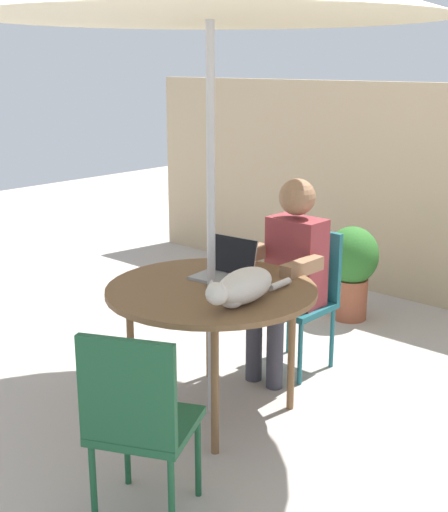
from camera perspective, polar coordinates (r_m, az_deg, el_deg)
The scene contains 9 objects.
ground_plane at distance 3.98m, azimuth -0.99°, elevation -12.49°, with size 14.00×14.00×0.00m, color #ADA399.
fence_back at distance 5.67m, azimuth 16.31°, elevation 4.71°, with size 5.78×0.08×1.73m, color tan.
patio_table at distance 3.71m, azimuth -1.03°, elevation -3.33°, with size 1.13×1.13×0.72m.
chair_occupied at distance 4.39m, azimuth 6.53°, elevation -2.65°, with size 0.40×0.40×0.87m.
chair_empty at distance 2.89m, azimuth -7.10°, elevation -12.79°, with size 0.54×0.54×0.87m.
person_seated at distance 4.22m, azimuth 5.36°, elevation -0.95°, with size 0.48×0.48×1.21m.
laptop at distance 3.84m, azimuth 0.22°, elevation -0.85°, with size 0.32×0.28×0.21m.
cat at distance 3.43m, azimuth 1.46°, elevation -2.58°, with size 0.23×0.65×0.17m.
potted_plant_near_fence at distance 5.26m, azimuth 10.40°, elevation -0.77°, with size 0.39×0.39×0.71m.
Camera 1 is at (2.40, -2.56, 1.88)m, focal length 48.87 mm.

